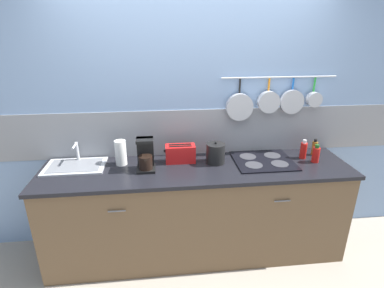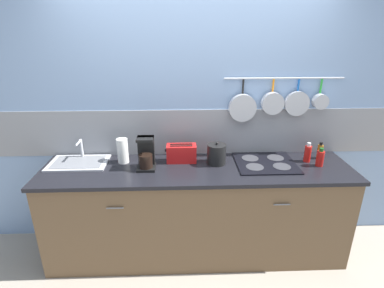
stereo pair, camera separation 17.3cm
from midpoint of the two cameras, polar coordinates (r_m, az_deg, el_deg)
The scene contains 13 objects.
ground_plane at distance 3.20m, azimuth -0.75°, elevation -19.61°, with size 12.00×12.00×0.00m, color #9E9384.
wall_back at distance 2.90m, azimuth -1.46°, elevation 4.87°, with size 7.20×0.15×2.60m.
cabinet_base at distance 2.93m, azimuth -0.79°, elevation -13.03°, with size 2.75×0.63×0.89m.
countertop at distance 2.70m, azimuth -0.84°, elevation -4.91°, with size 2.79×0.65×0.03m.
sink_basin at distance 2.93m, azimuth -22.94°, elevation -3.78°, with size 0.53×0.35×0.19m.
paper_towel_roll at distance 2.81m, azimuth -15.15°, elevation -1.63°, with size 0.10×0.10×0.23m.
coffee_maker at distance 2.67m, azimuth -10.68°, elevation -2.41°, with size 0.16×0.18×0.29m.
toaster at distance 2.78m, azimuth -4.01°, elevation -1.86°, with size 0.29×0.13×0.17m.
kettle at distance 2.76m, azimuth 2.71°, elevation -1.81°, with size 0.17×0.17×0.21m.
cooktop at distance 2.87m, azimuth 11.76°, elevation -3.15°, with size 0.54×0.48×0.01m.
bottle_cooking_wine at distance 3.02m, azimuth 18.93°, elevation -1.13°, with size 0.06×0.06×0.19m.
bottle_vinegar at distance 2.97m, azimuth 21.01°, elevation -1.89°, with size 0.07×0.07×0.17m.
bottle_dish_soap at distance 3.14m, azimuth 20.86°, elevation -0.71°, with size 0.05×0.05×0.16m.
Camera 1 is at (-0.31, -2.40, 2.10)m, focal length 28.00 mm.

